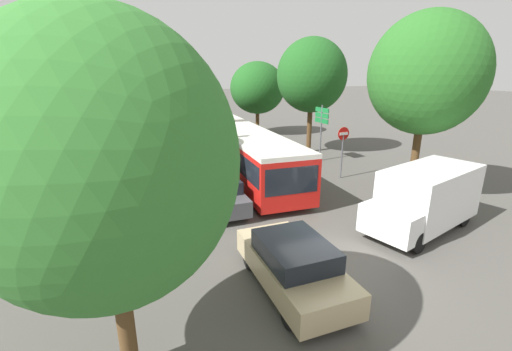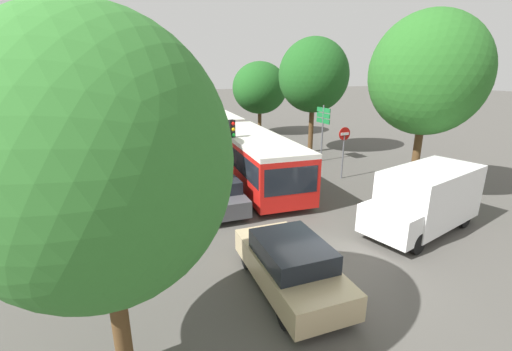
{
  "view_description": "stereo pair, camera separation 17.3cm",
  "coord_description": "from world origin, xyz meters",
  "px_view_note": "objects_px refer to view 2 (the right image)",
  "views": [
    {
      "loc": [
        -5.63,
        -7.28,
        5.69
      ],
      "look_at": [
        0.2,
        6.09,
        1.2
      ],
      "focal_mm": 24.0,
      "sensor_mm": 36.0,
      "label": 1
    },
    {
      "loc": [
        -5.47,
        -7.35,
        5.69
      ],
      "look_at": [
        0.2,
        6.09,
        1.2
      ],
      "focal_mm": 24.0,
      "sensor_mm": 36.0,
      "label": 2
    }
  ],
  "objects_px": {
    "tree_left_distant": "(101,85)",
    "city_bus_rear": "(139,103)",
    "queued_car_navy": "(150,121)",
    "tree_right_far": "(260,89)",
    "tree_left_mid": "(95,89)",
    "queued_car_black": "(187,163)",
    "queued_car_blue": "(160,129)",
    "tree_right_mid": "(314,76)",
    "direction_sign_post": "(323,122)",
    "tree_left_far": "(102,91)",
    "white_van": "(426,198)",
    "tree_right_near": "(428,77)",
    "queued_car_graphite": "(217,193)",
    "articulated_bus": "(236,142)",
    "queued_car_tan": "(290,264)",
    "queued_car_silver": "(170,142)",
    "no_entry_sign": "(344,145)",
    "traffic_light": "(232,138)",
    "tree_left_near": "(98,162)"
  },
  "relations": [
    {
      "from": "queued_car_black",
      "to": "tree_left_far",
      "type": "distance_m",
      "value": 7.91
    },
    {
      "from": "queued_car_blue",
      "to": "queued_car_graphite",
      "type": "bearing_deg",
      "value": -177.89
    },
    {
      "from": "articulated_bus",
      "to": "white_van",
      "type": "bearing_deg",
      "value": 21.27
    },
    {
      "from": "articulated_bus",
      "to": "tree_left_mid",
      "type": "xyz_separation_m",
      "value": [
        -7.33,
        -4.92,
        3.57
      ]
    },
    {
      "from": "tree_left_near",
      "to": "articulated_bus",
      "type": "bearing_deg",
      "value": 62.28
    },
    {
      "from": "queued_car_black",
      "to": "tree_left_mid",
      "type": "relative_size",
      "value": 0.57
    },
    {
      "from": "queued_car_tan",
      "to": "tree_left_mid",
      "type": "bearing_deg",
      "value": 32.22
    },
    {
      "from": "queued_car_black",
      "to": "direction_sign_post",
      "type": "height_order",
      "value": "direction_sign_post"
    },
    {
      "from": "tree_left_distant",
      "to": "tree_right_near",
      "type": "relative_size",
      "value": 0.74
    },
    {
      "from": "queued_car_tan",
      "to": "queued_car_blue",
      "type": "bearing_deg",
      "value": 2.58
    },
    {
      "from": "queued_car_silver",
      "to": "tree_left_distant",
      "type": "relative_size",
      "value": 0.72
    },
    {
      "from": "traffic_light",
      "to": "tree_left_distant",
      "type": "relative_size",
      "value": 0.57
    },
    {
      "from": "queued_car_tan",
      "to": "tree_left_near",
      "type": "bearing_deg",
      "value": 107.18
    },
    {
      "from": "queued_car_black",
      "to": "tree_right_near",
      "type": "relative_size",
      "value": 0.52
    },
    {
      "from": "white_van",
      "to": "tree_left_near",
      "type": "xyz_separation_m",
      "value": [
        -10.53,
        -2.43,
        3.03
      ]
    },
    {
      "from": "queued_car_black",
      "to": "queued_car_blue",
      "type": "distance_m",
      "value": 12.33
    },
    {
      "from": "city_bus_rear",
      "to": "tree_right_far",
      "type": "bearing_deg",
      "value": -158.42
    },
    {
      "from": "queued_car_silver",
      "to": "no_entry_sign",
      "type": "bearing_deg",
      "value": -139.83
    },
    {
      "from": "no_entry_sign",
      "to": "queued_car_navy",
      "type": "bearing_deg",
      "value": -160.35
    },
    {
      "from": "queued_car_black",
      "to": "tree_left_mid",
      "type": "xyz_separation_m",
      "value": [
        -4.08,
        -3.84,
        4.3
      ]
    },
    {
      "from": "queued_car_silver",
      "to": "tree_right_far",
      "type": "bearing_deg",
      "value": -61.38
    },
    {
      "from": "white_van",
      "to": "queued_car_black",
      "type": "bearing_deg",
      "value": -70.59
    },
    {
      "from": "tree_left_mid",
      "to": "tree_right_far",
      "type": "xyz_separation_m",
      "value": [
        13.08,
        14.38,
        -0.97
      ]
    },
    {
      "from": "no_entry_sign",
      "to": "queued_car_tan",
      "type": "bearing_deg",
      "value": -43.73
    },
    {
      "from": "direction_sign_post",
      "to": "tree_right_mid",
      "type": "distance_m",
      "value": 3.79
    },
    {
      "from": "direction_sign_post",
      "to": "tree_left_distant",
      "type": "relative_size",
      "value": 0.6
    },
    {
      "from": "city_bus_rear",
      "to": "queued_car_black",
      "type": "height_order",
      "value": "city_bus_rear"
    },
    {
      "from": "city_bus_rear",
      "to": "tree_left_far",
      "type": "distance_m",
      "value": 25.54
    },
    {
      "from": "tree_right_near",
      "to": "tree_right_mid",
      "type": "distance_m",
      "value": 9.66
    },
    {
      "from": "queued_car_black",
      "to": "no_entry_sign",
      "type": "height_order",
      "value": "no_entry_sign"
    },
    {
      "from": "city_bus_rear",
      "to": "queued_car_blue",
      "type": "distance_m",
      "value": 18.48
    },
    {
      "from": "white_van",
      "to": "tree_left_far",
      "type": "height_order",
      "value": "tree_left_far"
    },
    {
      "from": "queued_car_black",
      "to": "direction_sign_post",
      "type": "xyz_separation_m",
      "value": [
        8.75,
        -0.1,
        1.84
      ]
    },
    {
      "from": "tree_left_near",
      "to": "tree_left_distant",
      "type": "bearing_deg",
      "value": 90.46
    },
    {
      "from": "queued_car_graphite",
      "to": "queued_car_navy",
      "type": "distance_m",
      "value": 23.13
    },
    {
      "from": "white_van",
      "to": "tree_left_distant",
      "type": "xyz_separation_m",
      "value": [
        -10.76,
        26.87,
        3.16
      ]
    },
    {
      "from": "queued_car_silver",
      "to": "direction_sign_post",
      "type": "distance_m",
      "value": 10.86
    },
    {
      "from": "queued_car_silver",
      "to": "queued_car_blue",
      "type": "height_order",
      "value": "queued_car_blue"
    },
    {
      "from": "tree_left_distant",
      "to": "white_van",
      "type": "bearing_deg",
      "value": -68.18
    },
    {
      "from": "queued_car_navy",
      "to": "tree_right_far",
      "type": "distance_m",
      "value": 12.11
    },
    {
      "from": "queued_car_tan",
      "to": "tree_left_near",
      "type": "height_order",
      "value": "tree_left_near"
    },
    {
      "from": "queued_car_blue",
      "to": "tree_right_far",
      "type": "height_order",
      "value": "tree_right_far"
    },
    {
      "from": "queued_car_black",
      "to": "tree_left_far",
      "type": "bearing_deg",
      "value": 37.0
    },
    {
      "from": "queued_car_tan",
      "to": "queued_car_navy",
      "type": "bearing_deg",
      "value": 3.02
    },
    {
      "from": "tree_right_mid",
      "to": "tree_left_far",
      "type": "bearing_deg",
      "value": 165.87
    },
    {
      "from": "tree_left_near",
      "to": "queued_car_silver",
      "type": "bearing_deg",
      "value": 78.08
    },
    {
      "from": "tree_right_mid",
      "to": "direction_sign_post",
      "type": "bearing_deg",
      "value": -105.58
    },
    {
      "from": "queued_car_silver",
      "to": "tree_left_near",
      "type": "relative_size",
      "value": 0.65
    },
    {
      "from": "queued_car_graphite",
      "to": "queued_car_black",
      "type": "relative_size",
      "value": 0.99
    },
    {
      "from": "tree_left_distant",
      "to": "city_bus_rear",
      "type": "bearing_deg",
      "value": 73.23
    }
  ]
}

